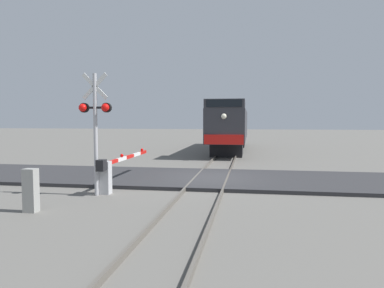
{
  "coord_description": "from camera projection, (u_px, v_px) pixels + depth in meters",
  "views": [
    {
      "loc": [
        1.71,
        -15.82,
        2.74
      ],
      "look_at": [
        -1.11,
        1.5,
        1.51
      ],
      "focal_mm": 33.58,
      "sensor_mm": 36.0,
      "label": 1
    }
  ],
  "objects": [
    {
      "name": "ground_plane",
      "position": [
        211.0,
        180.0,
        16.05
      ],
      "size": [
        160.0,
        160.0,
        0.0
      ],
      "primitive_type": "plane",
      "color": "#605E59"
    },
    {
      "name": "rail_track_left",
      "position": [
        195.0,
        178.0,
        16.16
      ],
      "size": [
        0.08,
        80.0,
        0.15
      ],
      "primitive_type": "cube",
      "color": "#59544C",
      "rests_on": "ground_plane"
    },
    {
      "name": "rail_track_right",
      "position": [
        227.0,
        179.0,
        15.93
      ],
      "size": [
        0.08,
        80.0,
        0.15
      ],
      "primitive_type": "cube",
      "color": "#59544C",
      "rests_on": "ground_plane"
    },
    {
      "name": "road_surface",
      "position": [
        211.0,
        179.0,
        16.04
      ],
      "size": [
        36.0,
        5.31,
        0.15
      ],
      "primitive_type": "cube",
      "color": "#2D2D30",
      "rests_on": "ground_plane"
    },
    {
      "name": "locomotive",
      "position": [
        230.0,
        127.0,
        30.85
      ],
      "size": [
        2.72,
        16.09,
        4.05
      ],
      "color": "black",
      "rests_on": "ground_plane"
    },
    {
      "name": "crossing_signal",
      "position": [
        95.0,
        119.0,
        12.66
      ],
      "size": [
        1.18,
        0.33,
        4.36
      ],
      "color": "#ADADB2",
      "rests_on": "ground_plane"
    },
    {
      "name": "crossing_gate",
      "position": [
        112.0,
        169.0,
        13.71
      ],
      "size": [
        0.36,
        5.59,
        1.31
      ],
      "color": "silver",
      "rests_on": "ground_plane"
    },
    {
      "name": "utility_cabinet",
      "position": [
        31.0,
        190.0,
        10.53
      ],
      "size": [
        0.37,
        0.31,
        1.29
      ],
      "primitive_type": "cube",
      "color": "#999993",
      "rests_on": "ground_plane"
    }
  ]
}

